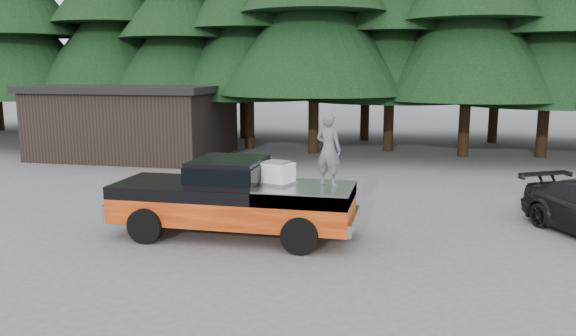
% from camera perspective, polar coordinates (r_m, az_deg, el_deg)
% --- Properties ---
extents(ground, '(120.00, 120.00, 0.00)m').
position_cam_1_polar(ground, '(13.24, -4.02, -7.82)').
color(ground, '#49484B').
rests_on(ground, ground).
extents(pickup_truck, '(6.00, 2.04, 1.33)m').
position_cam_1_polar(pickup_truck, '(13.81, -5.57, -4.22)').
color(pickup_truck, '#F05A1A').
rests_on(pickup_truck, ground).
extents(truck_cab, '(1.66, 1.90, 0.59)m').
position_cam_1_polar(truck_cab, '(13.63, -6.04, -0.28)').
color(truck_cab, black).
rests_on(truck_cab, pickup_truck).
extents(air_compressor, '(0.87, 0.80, 0.49)m').
position_cam_1_polar(air_compressor, '(13.42, -1.14, -0.62)').
color(air_compressor, silver).
rests_on(air_compressor, pickup_truck).
extents(man_on_bed, '(0.74, 0.61, 1.73)m').
position_cam_1_polar(man_on_bed, '(13.16, 4.14, 1.89)').
color(man_on_bed, '#535259').
rests_on(man_on_bed, pickup_truck).
extents(utility_building, '(8.40, 6.40, 3.30)m').
position_cam_1_polar(utility_building, '(27.28, -15.19, 4.72)').
color(utility_building, black).
rests_on(utility_building, ground).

